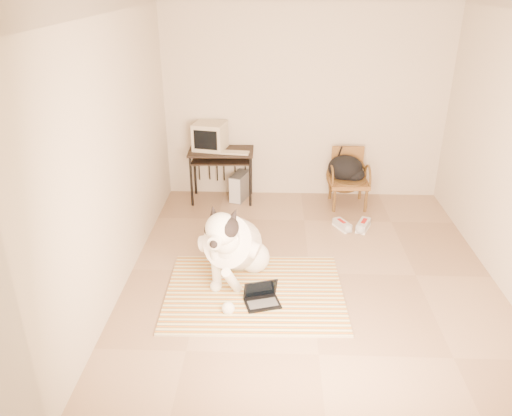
# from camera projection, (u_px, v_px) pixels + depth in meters

# --- Properties ---
(floor) EXTENTS (4.50, 4.50, 0.00)m
(floor) POSITION_uv_depth(u_px,v_px,m) (310.00, 273.00, 5.57)
(floor) COLOR #98795D
(floor) RESTS_ON ground
(ceiling) EXTENTS (4.50, 4.50, 0.00)m
(ceiling) POSITION_uv_depth(u_px,v_px,m) (324.00, 15.00, 4.42)
(ceiling) COLOR silver
(ceiling) RESTS_ON wall_back
(wall_back) EXTENTS (4.50, 0.00, 4.50)m
(wall_back) POSITION_uv_depth(u_px,v_px,m) (305.00, 105.00, 7.03)
(wall_back) COLOR beige
(wall_back) RESTS_ON floor
(wall_front) EXTENTS (4.50, 0.00, 4.50)m
(wall_front) POSITION_uv_depth(u_px,v_px,m) (343.00, 286.00, 2.96)
(wall_front) COLOR beige
(wall_front) RESTS_ON floor
(wall_left) EXTENTS (0.00, 4.50, 4.50)m
(wall_left) POSITION_uv_depth(u_px,v_px,m) (119.00, 156.00, 5.06)
(wall_left) COLOR beige
(wall_left) RESTS_ON floor
(rug) EXTENTS (1.87, 1.45, 0.02)m
(rug) POSITION_uv_depth(u_px,v_px,m) (255.00, 292.00, 5.22)
(rug) COLOR #C87223
(rug) RESTS_ON floor
(dog) EXTENTS (0.72, 1.43, 1.03)m
(dog) POSITION_uv_depth(u_px,v_px,m) (234.00, 246.00, 5.30)
(dog) COLOR white
(dog) RESTS_ON rug
(laptop) EXTENTS (0.40, 0.34, 0.24)m
(laptop) POSITION_uv_depth(u_px,v_px,m) (262.00, 297.00, 5.01)
(laptop) COLOR black
(laptop) RESTS_ON rug
(computer_desk) EXTENTS (0.93, 0.53, 0.76)m
(computer_desk) POSITION_uv_depth(u_px,v_px,m) (221.00, 158.00, 7.09)
(computer_desk) COLOR black
(computer_desk) RESTS_ON floor
(crt_monitor) EXTENTS (0.50, 0.48, 0.38)m
(crt_monitor) POSITION_uv_depth(u_px,v_px,m) (210.00, 136.00, 7.04)
(crt_monitor) COLOR #B8AA90
(crt_monitor) RESTS_ON computer_desk
(desk_keyboard) EXTENTS (0.40, 0.18, 0.03)m
(desk_keyboard) POSITION_uv_depth(u_px,v_px,m) (235.00, 153.00, 6.93)
(desk_keyboard) COLOR #B8AA90
(desk_keyboard) RESTS_ON computer_desk
(pc_tower) EXTENTS (0.30, 0.46, 0.40)m
(pc_tower) POSITION_uv_depth(u_px,v_px,m) (240.00, 186.00, 7.33)
(pc_tower) COLOR #49494C
(pc_tower) RESTS_ON floor
(rattan_chair) EXTENTS (0.55, 0.53, 0.81)m
(rattan_chair) POSITION_uv_depth(u_px,v_px,m) (348.00, 178.00, 7.08)
(rattan_chair) COLOR brown
(rattan_chair) RESTS_ON floor
(backpack) EXTENTS (0.52, 0.40, 0.36)m
(backpack) POSITION_uv_depth(u_px,v_px,m) (347.00, 169.00, 7.02)
(backpack) COLOR black
(backpack) RESTS_ON rattan_chair
(sneaker_left) EXTENTS (0.24, 0.32, 0.10)m
(sneaker_left) POSITION_uv_depth(u_px,v_px,m) (342.00, 225.00, 6.52)
(sneaker_left) COLOR white
(sneaker_left) RESTS_ON floor
(sneaker_right) EXTENTS (0.25, 0.34, 0.11)m
(sneaker_right) POSITION_uv_depth(u_px,v_px,m) (363.00, 226.00, 6.51)
(sneaker_right) COLOR white
(sneaker_right) RESTS_ON floor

